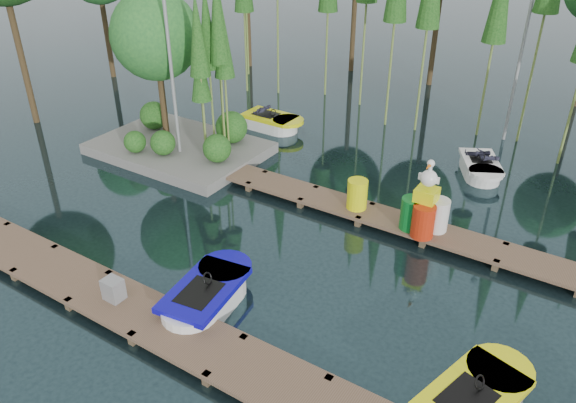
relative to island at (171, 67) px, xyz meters
The scene contains 14 objects.
ground_plane 7.79m from the island, 27.58° to the right, with size 90.00×90.00×0.00m, color #1D3137.
near_dock 10.44m from the island, 51.04° to the right, with size 18.00×1.50×0.50m.
far_dock 7.91m from the island, ahead, with size 15.00×1.20×0.50m.
island is the anchor object (origin of this frame).
lamp_island 1.56m from the island, 44.71° to the right, with size 0.30×0.30×7.25m.
lamp_rear 12.91m from the island, 36.82° to the left, with size 0.30×0.30×7.25m.
boat_blue 9.92m from the island, 43.54° to the right, with size 1.73×3.13×1.00m.
boat_yellow_near 14.89m from the island, 25.11° to the right, with size 2.06×3.17×0.98m.
boat_yellow_far 4.96m from the island, 62.80° to the left, with size 2.82×1.32×1.40m.
boat_white_far 11.53m from the island, 21.45° to the left, with size 2.22×2.81×1.21m.
utility_cabinet 9.66m from the island, 56.87° to the right, with size 0.45×0.38×0.55m, color gray.
yellow_barrel 8.39m from the island, ahead, with size 0.62×0.62×0.93m, color #E7EB0C.
drum_cluster 10.46m from the island, ahead, with size 1.28×1.17×2.21m.
seagull_post 10.53m from the island, ahead, with size 0.48×0.26×0.77m.
Camera 1 is at (7.96, -11.08, 9.01)m, focal length 35.00 mm.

